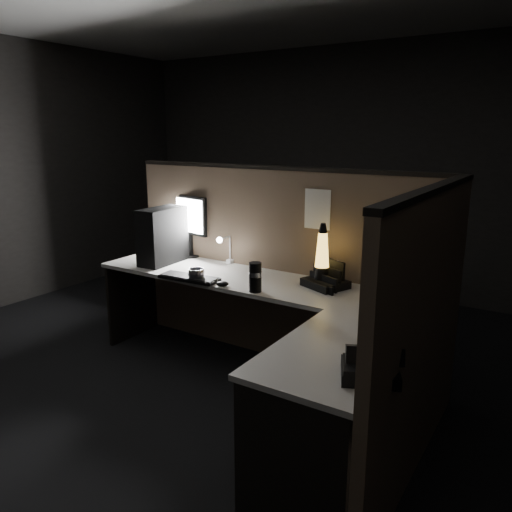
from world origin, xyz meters
The scene contains 17 objects.
floor centered at (0.00, 0.00, 0.00)m, with size 6.00×6.00×0.00m, color black.
room_shell centered at (0.00, 0.00, 1.62)m, with size 6.00×6.00×6.00m.
partition_back centered at (0.00, 0.93, 0.75)m, with size 2.66×0.06×1.50m, color brown.
partition_right centered at (1.33, 0.10, 0.75)m, with size 0.06×1.66×1.50m, color brown.
desk centered at (0.18, 0.25, 0.58)m, with size 2.60×1.60×0.73m.
pc_tower centered at (-0.89, 0.60, 0.96)m, with size 0.19×0.43×0.45m, color black.
monitor centered at (-0.84, 0.89, 1.05)m, with size 0.41×0.17×0.52m.
keyboard centered at (-0.40, 0.34, 0.74)m, with size 0.46×0.15×0.02m, color black.
mouse centered at (-0.10, 0.34, 0.75)m, with size 0.09×0.06×0.04m, color black.
clip_lamp centered at (-0.42, 0.81, 0.87)m, with size 0.05×0.19×0.24m.
organizer centered at (0.52, 0.72, 0.78)m, with size 0.34×0.32×0.20m.
lava_lamp centered at (0.49, 0.71, 0.92)m, with size 0.12×0.12×0.45m.
travel_mug centered at (0.16, 0.36, 0.83)m, with size 0.09×0.09×0.20m, color black.
steel_mug centered at (-0.33, 0.34, 0.78)m, with size 0.12×0.12×0.09m, color #B6B6BD.
figurine centered at (0.92, 0.64, 0.78)m, with size 0.06×0.06×0.06m, color yellow.
pinned_paper centered at (0.35, 0.90, 1.24)m, with size 0.20×0.00×0.29m, color white.
desk_phone centered at (1.24, -0.38, 0.79)m, with size 0.31×0.31×0.15m.
Camera 1 is at (1.89, -2.33, 1.78)m, focal length 35.00 mm.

